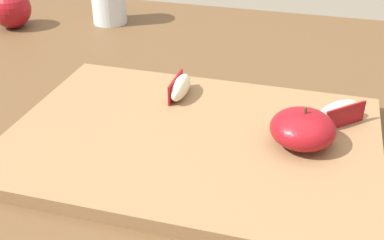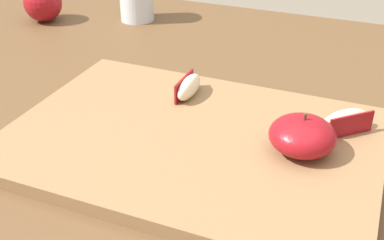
{
  "view_description": "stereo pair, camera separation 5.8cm",
  "coord_description": "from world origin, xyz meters",
  "px_view_note": "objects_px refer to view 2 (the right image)",
  "views": [
    {
      "loc": [
        0.18,
        -0.54,
        1.1
      ],
      "look_at": [
        0.04,
        -0.06,
        0.81
      ],
      "focal_mm": 45.98,
      "sensor_mm": 36.0,
      "label": 1
    },
    {
      "loc": [
        0.23,
        -0.53,
        1.1
      ],
      "look_at": [
        0.04,
        -0.06,
        0.81
      ],
      "focal_mm": 45.98,
      "sensor_mm": 36.0,
      "label": 2
    }
  ],
  "objects_px": {
    "cutting_board": "(192,140)",
    "apple_wedge_front": "(346,121)",
    "apple_half_skin_up": "(302,135)",
    "apple_wedge_back": "(191,87)",
    "whole_apple_red_delicious": "(43,3)"
  },
  "relations": [
    {
      "from": "cutting_board",
      "to": "apple_wedge_back",
      "type": "bearing_deg",
      "value": 113.01
    },
    {
      "from": "cutting_board",
      "to": "apple_half_skin_up",
      "type": "height_order",
      "value": "apple_half_skin_up"
    },
    {
      "from": "cutting_board",
      "to": "whole_apple_red_delicious",
      "type": "distance_m",
      "value": 0.55
    },
    {
      "from": "apple_half_skin_up",
      "to": "apple_wedge_back",
      "type": "relative_size",
      "value": 1.18
    },
    {
      "from": "apple_wedge_front",
      "to": "whole_apple_red_delicious",
      "type": "height_order",
      "value": "whole_apple_red_delicious"
    },
    {
      "from": "cutting_board",
      "to": "whole_apple_red_delicious",
      "type": "height_order",
      "value": "whole_apple_red_delicious"
    },
    {
      "from": "apple_half_skin_up",
      "to": "whole_apple_red_delicious",
      "type": "relative_size",
      "value": 0.9
    },
    {
      "from": "apple_half_skin_up",
      "to": "apple_wedge_front",
      "type": "distance_m",
      "value": 0.08
    },
    {
      "from": "cutting_board",
      "to": "apple_wedge_front",
      "type": "distance_m",
      "value": 0.19
    },
    {
      "from": "cutting_board",
      "to": "apple_wedge_front",
      "type": "relative_size",
      "value": 7.15
    },
    {
      "from": "whole_apple_red_delicious",
      "to": "apple_wedge_back",
      "type": "bearing_deg",
      "value": -28.4
    },
    {
      "from": "apple_half_skin_up",
      "to": "apple_wedge_back",
      "type": "height_order",
      "value": "apple_half_skin_up"
    },
    {
      "from": "whole_apple_red_delicious",
      "to": "cutting_board",
      "type": "bearing_deg",
      "value": -34.79
    },
    {
      "from": "apple_wedge_back",
      "to": "apple_wedge_front",
      "type": "bearing_deg",
      "value": -3.31
    },
    {
      "from": "apple_half_skin_up",
      "to": "whole_apple_red_delicious",
      "type": "bearing_deg",
      "value": 152.66
    }
  ]
}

